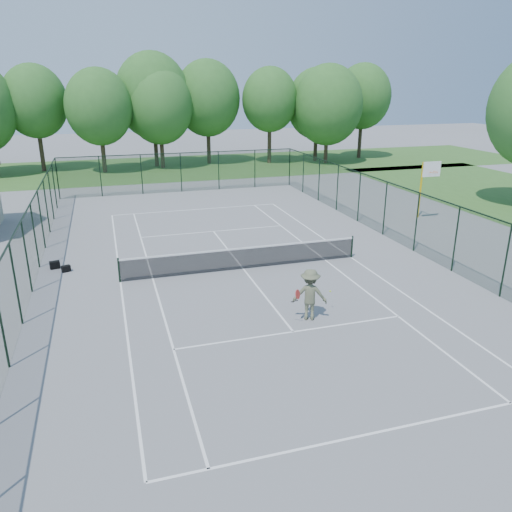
# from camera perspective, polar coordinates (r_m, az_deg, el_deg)

# --- Properties ---
(ground) EXTENTS (140.00, 140.00, 0.00)m
(ground) POSITION_cam_1_polar(r_m,az_deg,el_deg) (22.94, -1.46, -1.49)
(ground) COLOR gray
(ground) RESTS_ON ground
(grass_far) EXTENTS (80.00, 16.00, 0.01)m
(grass_far) POSITION_cam_1_polar(r_m,az_deg,el_deg) (51.65, -10.57, 9.87)
(grass_far) COLOR #3E6E2B
(grass_far) RESTS_ON ground
(court_lines) EXTENTS (11.05, 23.85, 0.01)m
(court_lines) POSITION_cam_1_polar(r_m,az_deg,el_deg) (22.94, -1.46, -1.48)
(court_lines) COLOR white
(court_lines) RESTS_ON ground
(tennis_net) EXTENTS (11.08, 0.08, 1.10)m
(tennis_net) POSITION_cam_1_polar(r_m,az_deg,el_deg) (22.74, -1.47, -0.14)
(tennis_net) COLOR black
(tennis_net) RESTS_ON ground
(fence_enclosure) EXTENTS (18.05, 36.05, 3.02)m
(fence_enclosure) POSITION_cam_1_polar(r_m,az_deg,el_deg) (22.44, -1.49, 2.24)
(fence_enclosure) COLOR #15311A
(fence_enclosure) RESTS_ON ground
(tree_line_far) EXTENTS (39.40, 6.40, 9.70)m
(tree_line_far) POSITION_cam_1_polar(r_m,az_deg,el_deg) (51.05, -10.99, 16.51)
(tree_line_far) COLOR #403022
(tree_line_far) RESTS_ON ground
(basketball_goal) EXTENTS (1.20, 1.43, 3.65)m
(basketball_goal) POSITION_cam_1_polar(r_m,az_deg,el_deg) (32.53, 18.92, 8.38)
(basketball_goal) COLOR gold
(basketball_goal) RESTS_ON ground
(sports_bag_a) EXTENTS (0.48, 0.35, 0.35)m
(sports_bag_a) POSITION_cam_1_polar(r_m,az_deg,el_deg) (24.73, -22.01, -0.95)
(sports_bag_a) COLOR black
(sports_bag_a) RESTS_ON ground
(sports_bag_b) EXTENTS (0.43, 0.34, 0.29)m
(sports_bag_b) POSITION_cam_1_polar(r_m,az_deg,el_deg) (24.15, -20.88, -1.36)
(sports_bag_b) COLOR black
(sports_bag_b) RESTS_ON ground
(tennis_player) EXTENTS (1.89, 1.12, 1.91)m
(tennis_player) POSITION_cam_1_polar(r_m,az_deg,el_deg) (17.95, 6.18, -4.40)
(tennis_player) COLOR #5B6045
(tennis_player) RESTS_ON ground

